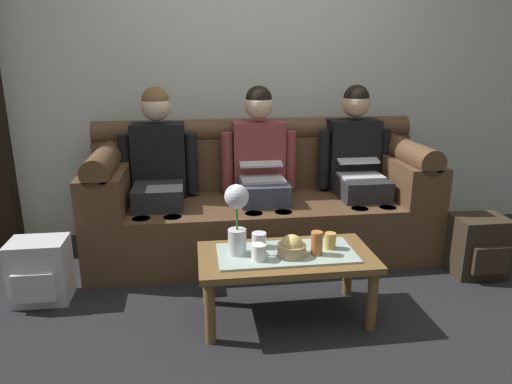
% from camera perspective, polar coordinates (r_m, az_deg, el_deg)
% --- Properties ---
extents(ground_plane, '(14.00, 14.00, 0.00)m').
position_cam_1_polar(ground_plane, '(2.62, 4.37, -16.84)').
color(ground_plane, black).
extents(back_wall_patterned, '(6.00, 0.12, 2.90)m').
position_cam_1_polar(back_wall_patterned, '(3.87, -0.63, 16.63)').
color(back_wall_patterned, silver).
rests_on(back_wall_patterned, ground_plane).
extents(couch, '(2.44, 0.88, 0.96)m').
position_cam_1_polar(couch, '(3.51, 0.52, -1.29)').
color(couch, '#513823').
rests_on(couch, ground_plane).
extents(person_left, '(0.56, 0.67, 1.22)m').
position_cam_1_polar(person_left, '(3.40, -11.81, 2.88)').
color(person_left, '#232326').
rests_on(person_left, ground_plane).
extents(person_middle, '(0.56, 0.67, 1.22)m').
position_cam_1_polar(person_middle, '(3.43, 0.54, 3.32)').
color(person_middle, '#383D4C').
rests_on(person_middle, ground_plane).
extents(person_right, '(0.56, 0.67, 1.22)m').
position_cam_1_polar(person_right, '(3.61, 12.19, 3.61)').
color(person_right, '#232326').
rests_on(person_right, ground_plane).
extents(coffee_table, '(0.96, 0.50, 0.39)m').
position_cam_1_polar(coffee_table, '(2.62, 3.67, -8.53)').
color(coffee_table, brown).
rests_on(coffee_table, ground_plane).
extents(flower_vase, '(0.13, 0.13, 0.39)m').
position_cam_1_polar(flower_vase, '(2.49, -2.35, -2.72)').
color(flower_vase, silver).
rests_on(flower_vase, coffee_table).
extents(snack_bowl, '(0.16, 0.16, 0.13)m').
position_cam_1_polar(snack_bowl, '(2.54, 4.38, -6.78)').
color(snack_bowl, tan).
rests_on(snack_bowl, coffee_table).
extents(cup_near_left, '(0.06, 0.06, 0.13)m').
position_cam_1_polar(cup_near_left, '(2.56, 7.41, -6.20)').
color(cup_near_left, '#B26633').
rests_on(cup_near_left, coffee_table).
extents(cup_near_right, '(0.06, 0.06, 0.09)m').
position_cam_1_polar(cup_near_right, '(2.65, 9.02, -5.88)').
color(cup_near_right, gold).
rests_on(cup_near_right, coffee_table).
extents(cup_far_center, '(0.08, 0.08, 0.09)m').
position_cam_1_polar(cup_far_center, '(2.48, 0.37, -7.33)').
color(cup_far_center, white).
rests_on(cup_far_center, coffee_table).
extents(cup_far_left, '(0.08, 0.08, 0.08)m').
position_cam_1_polar(cup_far_left, '(2.64, 0.37, -5.86)').
color(cup_far_left, silver).
rests_on(cup_far_left, coffee_table).
extents(backpack_right, '(0.34, 0.31, 0.40)m').
position_cam_1_polar(backpack_right, '(3.50, 25.41, -5.96)').
color(backpack_right, '#2D2319').
rests_on(backpack_right, ground_plane).
extents(backpack_left, '(0.33, 0.29, 0.38)m').
position_cam_1_polar(backpack_left, '(3.12, -24.80, -8.77)').
color(backpack_left, '#B7B7BC').
rests_on(backpack_left, ground_plane).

